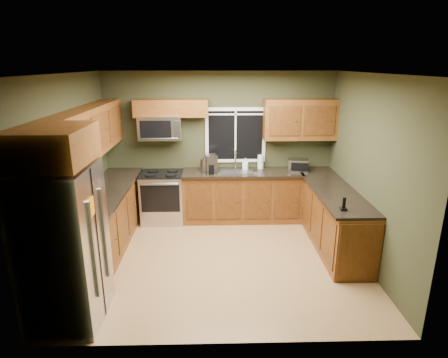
{
  "coord_description": "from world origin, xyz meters",
  "views": [
    {
      "loc": [
        -0.09,
        -5.05,
        2.83
      ],
      "look_at": [
        0.05,
        0.35,
        1.15
      ],
      "focal_mm": 30.0,
      "sensor_mm": 36.0,
      "label": 1
    }
  ],
  "objects_px": {
    "toaster_oven": "(298,165)",
    "kettle": "(205,164)",
    "refrigerator": "(66,246)",
    "microwave": "(160,128)",
    "cordless_phone": "(344,206)",
    "paper_towel_roll": "(261,162)",
    "coffee_maker": "(211,164)",
    "soap_bottle_c": "(206,166)",
    "soap_bottle_b": "(245,164)",
    "range": "(163,197)",
    "soap_bottle_a": "(211,162)"
  },
  "relations": [
    {
      "from": "paper_towel_roll",
      "to": "soap_bottle_c",
      "type": "xyz_separation_m",
      "value": [
        -1.02,
        -0.13,
        -0.03
      ]
    },
    {
      "from": "range",
      "to": "kettle",
      "type": "height_order",
      "value": "kettle"
    },
    {
      "from": "microwave",
      "to": "kettle",
      "type": "height_order",
      "value": "microwave"
    },
    {
      "from": "coffee_maker",
      "to": "paper_towel_roll",
      "type": "height_order",
      "value": "coffee_maker"
    },
    {
      "from": "toaster_oven",
      "to": "kettle",
      "type": "relative_size",
      "value": 1.39
    },
    {
      "from": "coffee_maker",
      "to": "paper_towel_roll",
      "type": "xyz_separation_m",
      "value": [
        0.92,
        0.27,
        -0.03
      ]
    },
    {
      "from": "soap_bottle_a",
      "to": "soap_bottle_c",
      "type": "bearing_deg",
      "value": -157.37
    },
    {
      "from": "kettle",
      "to": "toaster_oven",
      "type": "bearing_deg",
      "value": -0.09
    },
    {
      "from": "paper_towel_roll",
      "to": "soap_bottle_a",
      "type": "relative_size",
      "value": 0.92
    },
    {
      "from": "coffee_maker",
      "to": "cordless_phone",
      "type": "relative_size",
      "value": 1.8
    },
    {
      "from": "coffee_maker",
      "to": "kettle",
      "type": "bearing_deg",
      "value": 144.63
    },
    {
      "from": "soap_bottle_a",
      "to": "soap_bottle_b",
      "type": "height_order",
      "value": "soap_bottle_a"
    },
    {
      "from": "soap_bottle_b",
      "to": "soap_bottle_c",
      "type": "bearing_deg",
      "value": -173.06
    },
    {
      "from": "kettle",
      "to": "soap_bottle_a",
      "type": "xyz_separation_m",
      "value": [
        0.12,
        0.1,
        0.02
      ]
    },
    {
      "from": "soap_bottle_c",
      "to": "refrigerator",
      "type": "bearing_deg",
      "value": -117.57
    },
    {
      "from": "soap_bottle_b",
      "to": "cordless_phone",
      "type": "relative_size",
      "value": 1.13
    },
    {
      "from": "range",
      "to": "cordless_phone",
      "type": "xyz_separation_m",
      "value": [
        2.68,
        -1.9,
        0.53
      ]
    },
    {
      "from": "soap_bottle_a",
      "to": "refrigerator",
      "type": "bearing_deg",
      "value": -118.77
    },
    {
      "from": "coffee_maker",
      "to": "soap_bottle_c",
      "type": "bearing_deg",
      "value": 124.43
    },
    {
      "from": "paper_towel_roll",
      "to": "soap_bottle_c",
      "type": "height_order",
      "value": "paper_towel_roll"
    },
    {
      "from": "cordless_phone",
      "to": "paper_towel_roll",
      "type": "bearing_deg",
      "value": 112.3
    },
    {
      "from": "paper_towel_roll",
      "to": "soap_bottle_b",
      "type": "height_order",
      "value": "paper_towel_roll"
    },
    {
      "from": "toaster_oven",
      "to": "microwave",
      "type": "bearing_deg",
      "value": 177.4
    },
    {
      "from": "cordless_phone",
      "to": "kettle",
      "type": "bearing_deg",
      "value": 134.69
    },
    {
      "from": "kettle",
      "to": "cordless_phone",
      "type": "relative_size",
      "value": 1.58
    },
    {
      "from": "toaster_oven",
      "to": "kettle",
      "type": "xyz_separation_m",
      "value": [
        -1.7,
        0.0,
        0.02
      ]
    },
    {
      "from": "refrigerator",
      "to": "soap_bottle_b",
      "type": "height_order",
      "value": "refrigerator"
    },
    {
      "from": "refrigerator",
      "to": "paper_towel_roll",
      "type": "height_order",
      "value": "refrigerator"
    },
    {
      "from": "kettle",
      "to": "soap_bottle_b",
      "type": "xyz_separation_m",
      "value": [
        0.75,
        0.14,
        -0.03
      ]
    },
    {
      "from": "paper_towel_roll",
      "to": "soap_bottle_a",
      "type": "bearing_deg",
      "value": -174.61
    },
    {
      "from": "range",
      "to": "microwave",
      "type": "height_order",
      "value": "microwave"
    },
    {
      "from": "toaster_oven",
      "to": "soap_bottle_b",
      "type": "bearing_deg",
      "value": 171.2
    },
    {
      "from": "range",
      "to": "toaster_oven",
      "type": "distance_m",
      "value": 2.55
    },
    {
      "from": "microwave",
      "to": "paper_towel_roll",
      "type": "relative_size",
      "value": 2.7
    },
    {
      "from": "microwave",
      "to": "cordless_phone",
      "type": "distance_m",
      "value": 3.45
    },
    {
      "from": "refrigerator",
      "to": "soap_bottle_c",
      "type": "bearing_deg",
      "value": 62.43
    },
    {
      "from": "range",
      "to": "coffee_maker",
      "type": "xyz_separation_m",
      "value": [
        0.9,
        -0.06,
        0.62
      ]
    },
    {
      "from": "soap_bottle_a",
      "to": "soap_bottle_b",
      "type": "relative_size",
      "value": 1.49
    },
    {
      "from": "coffee_maker",
      "to": "microwave",
      "type": "bearing_deg",
      "value": 167.85
    },
    {
      "from": "toaster_oven",
      "to": "refrigerator",
      "type": "bearing_deg",
      "value": -138.63
    },
    {
      "from": "microwave",
      "to": "soap_bottle_a",
      "type": "distance_m",
      "value": 1.1
    },
    {
      "from": "soap_bottle_a",
      "to": "kettle",
      "type": "bearing_deg",
      "value": -141.14
    },
    {
      "from": "coffee_maker",
      "to": "cordless_phone",
      "type": "xyz_separation_m",
      "value": [
        1.79,
        -1.84,
        -0.1
      ]
    },
    {
      "from": "refrigerator",
      "to": "soap_bottle_c",
      "type": "xyz_separation_m",
      "value": [
        1.49,
        2.85,
        0.13
      ]
    },
    {
      "from": "microwave",
      "to": "coffee_maker",
      "type": "relative_size",
      "value": 2.31
    },
    {
      "from": "microwave",
      "to": "kettle",
      "type": "distance_m",
      "value": 1.02
    },
    {
      "from": "microwave",
      "to": "paper_towel_roll",
      "type": "bearing_deg",
      "value": 2.34
    },
    {
      "from": "microwave",
      "to": "cordless_phone",
      "type": "bearing_deg",
      "value": -37.18
    },
    {
      "from": "toaster_oven",
      "to": "coffee_maker",
      "type": "relative_size",
      "value": 1.22
    },
    {
      "from": "refrigerator",
      "to": "kettle",
      "type": "relative_size",
      "value": 6.26
    }
  ]
}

